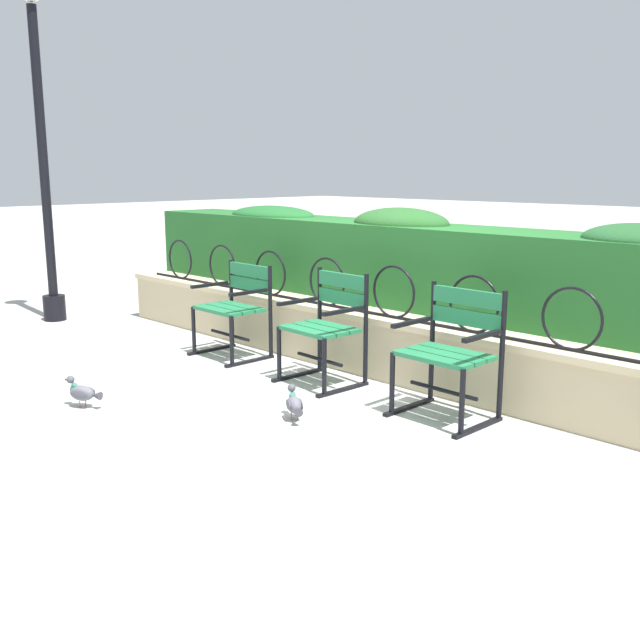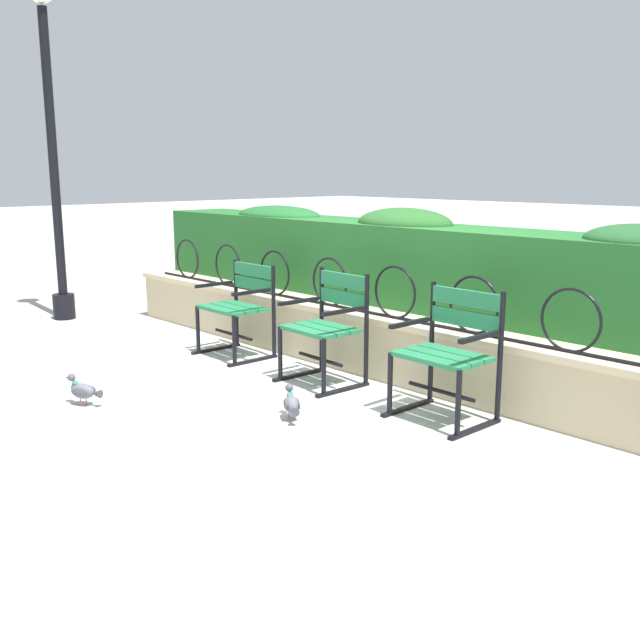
{
  "view_description": "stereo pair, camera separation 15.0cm",
  "coord_description": "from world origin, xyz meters",
  "px_view_note": "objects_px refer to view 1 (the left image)",
  "views": [
    {
      "loc": [
        3.73,
        -3.59,
        1.64
      ],
      "look_at": [
        0.0,
        0.1,
        0.55
      ],
      "focal_mm": 40.43,
      "sensor_mm": 36.0,
      "label": 1
    },
    {
      "loc": [
        3.83,
        -3.48,
        1.64
      ],
      "look_at": [
        0.0,
        0.1,
        0.55
      ],
      "focal_mm": 40.43,
      "sensor_mm": 36.0,
      "label": 2
    }
  ],
  "objects_px": {
    "pigeon_near_chairs": "(294,404)",
    "park_chair_centre": "(327,324)",
    "park_chair_right": "(452,349)",
    "lamppost": "(42,148)",
    "pigeon_far_side": "(82,392)",
    "park_chair_left": "(236,306)"
  },
  "relations": [
    {
      "from": "park_chair_left",
      "to": "lamppost",
      "type": "bearing_deg",
      "value": -169.85
    },
    {
      "from": "lamppost",
      "to": "park_chair_centre",
      "type": "bearing_deg",
      "value": 6.87
    },
    {
      "from": "park_chair_right",
      "to": "lamppost",
      "type": "relative_size",
      "value": 0.24
    },
    {
      "from": "park_chair_right",
      "to": "pigeon_near_chairs",
      "type": "xyz_separation_m",
      "value": [
        -0.68,
        -0.81,
        -0.36
      ]
    },
    {
      "from": "pigeon_far_side",
      "to": "lamppost",
      "type": "relative_size",
      "value": 0.08
    },
    {
      "from": "park_chair_left",
      "to": "park_chair_centre",
      "type": "bearing_deg",
      "value": -0.78
    },
    {
      "from": "park_chair_centre",
      "to": "park_chair_right",
      "type": "height_order",
      "value": "park_chair_right"
    },
    {
      "from": "pigeon_near_chairs",
      "to": "park_chair_right",
      "type": "bearing_deg",
      "value": 49.71
    },
    {
      "from": "park_chair_left",
      "to": "pigeon_near_chairs",
      "type": "xyz_separation_m",
      "value": [
        1.64,
        -0.8,
        -0.35
      ]
    },
    {
      "from": "pigeon_near_chairs",
      "to": "pigeon_far_side",
      "type": "xyz_separation_m",
      "value": [
        -1.24,
        -0.89,
        0.0
      ]
    },
    {
      "from": "lamppost",
      "to": "park_chair_right",
      "type": "bearing_deg",
      "value": 5.5
    },
    {
      "from": "park_chair_centre",
      "to": "park_chair_right",
      "type": "distance_m",
      "value": 1.16
    },
    {
      "from": "park_chair_left",
      "to": "park_chair_right",
      "type": "bearing_deg",
      "value": 0.07
    },
    {
      "from": "park_chair_centre",
      "to": "park_chair_right",
      "type": "relative_size",
      "value": 0.99
    },
    {
      "from": "pigeon_near_chairs",
      "to": "lamppost",
      "type": "xyz_separation_m",
      "value": [
        -4.3,
        0.33,
        1.76
      ]
    },
    {
      "from": "park_chair_centre",
      "to": "pigeon_far_side",
      "type": "relative_size",
      "value": 3.16
    },
    {
      "from": "park_chair_centre",
      "to": "park_chair_left",
      "type": "bearing_deg",
      "value": 179.22
    },
    {
      "from": "park_chair_centre",
      "to": "lamppost",
      "type": "height_order",
      "value": "lamppost"
    },
    {
      "from": "pigeon_near_chairs",
      "to": "park_chair_centre",
      "type": "bearing_deg",
      "value": 121.14
    },
    {
      "from": "park_chair_centre",
      "to": "pigeon_far_side",
      "type": "height_order",
      "value": "park_chair_centre"
    },
    {
      "from": "park_chair_left",
      "to": "lamppost",
      "type": "distance_m",
      "value": 3.05
    },
    {
      "from": "park_chair_left",
      "to": "park_chair_centre",
      "type": "height_order",
      "value": "park_chair_centre"
    }
  ]
}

